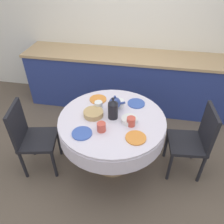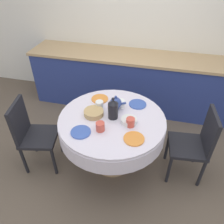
% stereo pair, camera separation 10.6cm
% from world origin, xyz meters
% --- Properties ---
extents(ground_plane, '(12.00, 12.00, 0.00)m').
position_xyz_m(ground_plane, '(0.00, 0.00, 0.00)').
color(ground_plane, brown).
extents(wall_back, '(7.00, 0.05, 2.60)m').
position_xyz_m(wall_back, '(0.00, 1.69, 1.30)').
color(wall_back, silver).
rests_on(wall_back, ground_plane).
extents(kitchen_counter, '(3.24, 0.64, 0.90)m').
position_xyz_m(kitchen_counter, '(0.00, 1.36, 0.45)').
color(kitchen_counter, navy).
rests_on(kitchen_counter, ground_plane).
extents(dining_table, '(1.17, 1.17, 0.74)m').
position_xyz_m(dining_table, '(0.00, 0.00, 0.61)').
color(dining_table, tan).
rests_on(dining_table, ground_plane).
extents(chair_left, '(0.44, 0.44, 0.90)m').
position_xyz_m(chair_left, '(0.92, 0.09, 0.50)').
color(chair_left, black).
rests_on(chair_left, ground_plane).
extents(chair_right, '(0.47, 0.47, 0.90)m').
position_xyz_m(chair_right, '(-0.90, -0.19, 0.50)').
color(chair_right, black).
rests_on(chair_right, ground_plane).
extents(plate_near_left, '(0.20, 0.20, 0.01)m').
position_xyz_m(plate_near_left, '(-0.25, -0.30, 0.75)').
color(plate_near_left, '#3856AD').
rests_on(plate_near_left, dining_table).
extents(cup_near_left, '(0.09, 0.09, 0.09)m').
position_xyz_m(cup_near_left, '(-0.07, -0.22, 0.79)').
color(cup_near_left, '#CC4C3D').
rests_on(cup_near_left, dining_table).
extents(plate_near_right, '(0.20, 0.20, 0.01)m').
position_xyz_m(plate_near_right, '(0.28, -0.26, 0.75)').
color(plate_near_right, orange).
rests_on(plate_near_right, dining_table).
extents(cup_near_right, '(0.09, 0.09, 0.09)m').
position_xyz_m(cup_near_right, '(0.21, -0.08, 0.79)').
color(cup_near_right, '#CC4C3D').
rests_on(cup_near_right, dining_table).
extents(plate_far_left, '(0.20, 0.20, 0.01)m').
position_xyz_m(plate_far_left, '(-0.23, 0.31, 0.75)').
color(plate_far_left, orange).
rests_on(plate_far_left, dining_table).
extents(cup_far_left, '(0.09, 0.09, 0.09)m').
position_xyz_m(cup_far_left, '(-0.18, 0.14, 0.79)').
color(cup_far_left, white).
rests_on(cup_far_left, dining_table).
extents(plate_far_right, '(0.20, 0.20, 0.01)m').
position_xyz_m(plate_far_right, '(0.23, 0.31, 0.75)').
color(plate_far_right, '#3856AD').
rests_on(plate_far_right, dining_table).
extents(cup_far_right, '(0.09, 0.09, 0.09)m').
position_xyz_m(cup_far_right, '(0.05, 0.22, 0.79)').
color(cup_far_right, white).
rests_on(cup_far_right, dining_table).
extents(coffee_carafe, '(0.11, 0.11, 0.26)m').
position_xyz_m(coffee_carafe, '(0.01, 0.01, 0.85)').
color(coffee_carafe, black).
rests_on(coffee_carafe, dining_table).
extents(teapot, '(0.18, 0.13, 0.17)m').
position_xyz_m(teapot, '(0.00, 0.17, 0.82)').
color(teapot, '#33478E').
rests_on(teapot, dining_table).
extents(bread_basket, '(0.21, 0.21, 0.06)m').
position_xyz_m(bread_basket, '(-0.21, 0.01, 0.77)').
color(bread_basket, tan).
rests_on(bread_basket, dining_table).
extents(fruit_bowl, '(0.17, 0.17, 0.05)m').
position_xyz_m(fruit_bowl, '(0.19, -0.03, 0.77)').
color(fruit_bowl, silver).
rests_on(fruit_bowl, dining_table).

